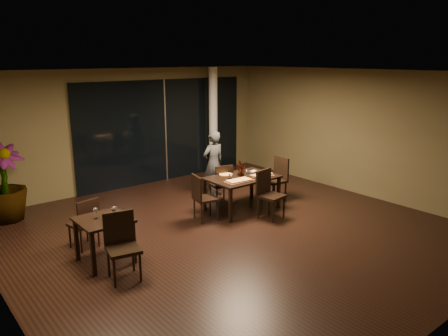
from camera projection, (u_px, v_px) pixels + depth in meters
ground at (230, 231)px, 8.42m from camera, size 8.00×8.00×0.00m
wall_back at (129, 128)px, 11.11m from camera, size 8.00×0.10×3.00m
wall_right at (360, 132)px, 10.51m from camera, size 0.10×8.00×3.00m
ceiling at (231, 72)px, 7.67m from camera, size 8.00×8.00×0.04m
window_panel at (165, 131)px, 11.68m from camera, size 5.00×0.06×2.70m
column at (213, 122)px, 12.26m from camera, size 0.24×0.24×3.00m
main_table at (242, 180)px, 9.47m from camera, size 1.50×1.00×0.75m
side_table at (104, 226)px, 7.04m from camera, size 0.80×0.80×0.75m
chair_main_far at (222, 182)px, 9.87m from camera, size 0.51×0.51×0.93m
chair_main_near at (268, 191)px, 9.04m from camera, size 0.53×0.53×1.01m
chair_main_left at (202, 195)px, 8.86m from camera, size 0.53×0.53×0.97m
chair_main_right at (277, 177)px, 10.12m from camera, size 0.50×0.50×1.02m
chair_side_far at (86, 221)px, 7.55m from camera, size 0.50×0.50×0.92m
chair_side_near at (121, 242)px, 6.57m from camera, size 0.56×0.56×1.01m
diner at (213, 164)px, 10.40m from camera, size 0.54×0.36×1.58m
potted_plant at (3, 182)px, 8.80m from camera, size 1.14×1.14×1.62m
pizza_board_left at (239, 181)px, 9.09m from camera, size 0.63×0.32×0.01m
pizza_board_right at (262, 175)px, 9.52m from camera, size 0.57×0.42×0.01m
oblong_pizza_left at (239, 180)px, 9.08m from camera, size 0.51×0.26×0.02m
oblong_pizza_right at (262, 175)px, 9.51m from camera, size 0.48×0.26×0.02m
round_pizza at (226, 175)px, 9.58m from camera, size 0.28×0.28×0.01m
bottle_a at (240, 169)px, 9.43m from camera, size 0.07×0.07×0.33m
bottle_b at (243, 170)px, 9.41m from camera, size 0.06×0.06×0.29m
bottle_c at (239, 168)px, 9.53m from camera, size 0.07×0.07×0.33m
tumbler_left at (230, 177)px, 9.30m from camera, size 0.07×0.07×0.09m
tumbler_right at (248, 172)px, 9.67m from camera, size 0.08×0.08×0.10m
napkin_near at (263, 173)px, 9.75m from camera, size 0.20×0.15×0.01m
napkin_far at (254, 171)px, 9.90m from camera, size 0.20×0.16×0.01m
wine_glass_a at (96, 213)px, 6.98m from camera, size 0.08×0.08×0.18m
wine_glass_b at (114, 212)px, 7.02m from camera, size 0.08×0.08×0.18m
side_napkin at (110, 222)px, 6.85m from camera, size 0.21×0.16×0.01m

